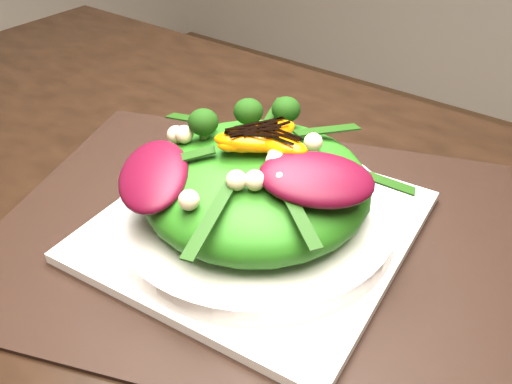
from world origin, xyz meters
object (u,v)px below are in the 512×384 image
Objects in this scene: orange_segment at (259,123)px; salad_bowl at (256,213)px; dining_table at (284,356)px; lettuce_mound at (256,185)px; placemat at (256,231)px; plate_base at (256,225)px.

salad_bowl is at bearing -57.02° from orange_segment.
dining_table reaches higher than lettuce_mound.
placemat is at bearing 180.00° from salad_bowl.
salad_bowl is 4.03× the size of orange_segment.
orange_segment is at bearing 122.98° from plate_base.
orange_segment is (-0.12, 0.12, 0.12)m from dining_table.
placemat is at bearing -116.57° from lettuce_mound.
plate_base is at bearing 136.69° from dining_table.
plate_base is 1.31× the size of lettuce_mound.
lettuce_mound is (0.00, 0.00, 0.03)m from salad_bowl.
dining_table is 0.14m from salad_bowl.
placemat is 0.02m from salad_bowl.
lettuce_mound is 3.23× the size of orange_segment.
placemat is 1.80× the size of plate_base.
dining_table reaches higher than orange_segment.
plate_base is at bearing 0.00° from lettuce_mound.
lettuce_mound is at bearing 90.00° from salad_bowl.
salad_bowl is at bearing -90.00° from plate_base.
lettuce_mound is at bearing -57.02° from orange_segment.
dining_table is at bearing -43.31° from placemat.
plate_base is (0.00, 0.00, 0.01)m from placemat.
orange_segment is (-0.02, 0.03, 0.10)m from placemat.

